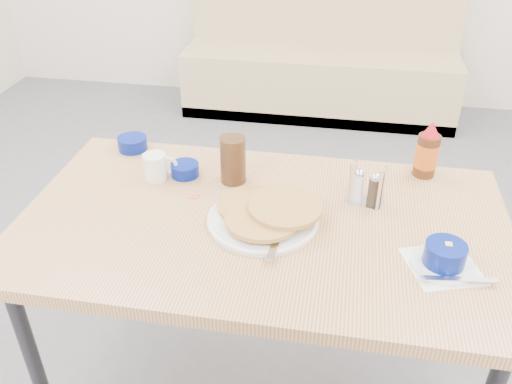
% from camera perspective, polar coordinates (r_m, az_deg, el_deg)
% --- Properties ---
extents(booth_bench, '(1.90, 0.56, 1.22)m').
position_cam_1_polar(booth_bench, '(4.01, 6.80, 13.36)').
color(booth_bench, tan).
rests_on(booth_bench, ground).
extents(dining_table, '(1.40, 0.80, 0.76)m').
position_cam_1_polar(dining_table, '(1.59, 0.68, -4.72)').
color(dining_table, tan).
rests_on(dining_table, ground).
extents(pancake_plate, '(0.32, 0.34, 0.06)m').
position_cam_1_polar(pancake_plate, '(1.53, 0.94, -2.45)').
color(pancake_plate, white).
rests_on(pancake_plate, dining_table).
extents(coffee_mug, '(0.11, 0.07, 0.08)m').
position_cam_1_polar(coffee_mug, '(1.75, -10.46, 2.68)').
color(coffee_mug, white).
rests_on(coffee_mug, dining_table).
extents(grits_setting, '(0.23, 0.22, 0.07)m').
position_cam_1_polar(grits_setting, '(1.45, 19.21, -6.56)').
color(grits_setting, white).
rests_on(grits_setting, dining_table).
extents(creamer_bowl, '(0.10, 0.10, 0.05)m').
position_cam_1_polar(creamer_bowl, '(1.95, -12.88, 5.00)').
color(creamer_bowl, navy).
rests_on(creamer_bowl, dining_table).
extents(butter_bowl, '(0.09, 0.09, 0.04)m').
position_cam_1_polar(butter_bowl, '(1.77, -7.49, 2.35)').
color(butter_bowl, navy).
rests_on(butter_bowl, dining_table).
extents(amber_tumbler, '(0.09, 0.09, 0.15)m').
position_cam_1_polar(amber_tumbler, '(1.69, -2.44, 3.41)').
color(amber_tumbler, '#3D2413').
rests_on(amber_tumbler, dining_table).
extents(condiment_caddy, '(0.12, 0.09, 0.13)m').
position_cam_1_polar(condiment_caddy, '(1.63, 11.48, 0.24)').
color(condiment_caddy, silver).
rests_on(condiment_caddy, dining_table).
extents(syrup_bottle, '(0.07, 0.07, 0.19)m').
position_cam_1_polar(syrup_bottle, '(1.81, 17.57, 3.99)').
color(syrup_bottle, '#47230F').
rests_on(syrup_bottle, dining_table).
extents(sugar_wrapper, '(0.04, 0.03, 0.00)m').
position_cam_1_polar(sugar_wrapper, '(1.66, -6.70, -0.44)').
color(sugar_wrapper, '#D95E48').
rests_on(sugar_wrapper, dining_table).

